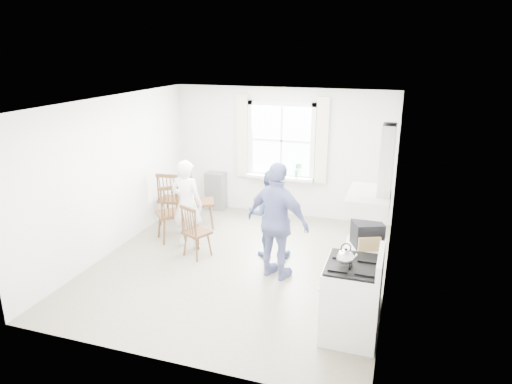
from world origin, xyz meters
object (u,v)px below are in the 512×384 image
Objects in this scene: windsor_chair_a at (169,193)px; person_right at (278,222)px; person_left at (187,204)px; stereo_stack at (367,234)px; low_cabinet at (363,276)px; windsor_chair_b at (192,226)px; person_mid at (270,214)px; windsor_chair_c at (172,207)px; gas_stove at (352,299)px.

person_right is at bearing -28.72° from windsor_chair_a.
person_left reaches higher than windsor_chair_a.
stereo_stack is at bearing -25.56° from windsor_chair_a.
windsor_chair_b reaches higher than low_cabinet.
windsor_chair_b is at bearing 10.64° from person_right.
windsor_chair_a is at bearing -10.45° from person_right.
person_left is at bearing 125.15° from windsor_chair_b.
windsor_chair_a is at bearing 154.44° from stereo_stack.
person_mid is at bearing -173.10° from person_left.
windsor_chair_c reaches higher than low_cabinet.
person_mid is at bearing -46.86° from person_right.
windsor_chair_b is at bearing 167.14° from low_cabinet.
windsor_chair_c is (0.44, -0.72, 0.01)m from windsor_chair_a.
windsor_chair_b is (-2.82, 0.65, -0.50)m from stereo_stack.
windsor_chair_c reaches higher than windsor_chair_b.
person_right is at bearing 99.13° from person_mid.
low_cabinet is 0.98× the size of windsor_chair_b.
windsor_chair_a is 2.93m from person_right.
person_right reaches higher than windsor_chair_b.
person_mid is (-1.62, 1.12, 0.29)m from low_cabinet.
stereo_stack reaches higher than windsor_chair_c.
low_cabinet is 0.85× the size of windsor_chair_a.
low_cabinet is 0.57× the size of person_left.
stereo_stack reaches higher than low_cabinet.
windsor_chair_a is at bearing -43.43° from person_left.
windsor_chair_c is at bearing 151.49° from gas_stove.
person_left is 1.86m from person_right.
windsor_chair_b is 0.51× the size of person_right.
windsor_chair_b is at bearing 166.95° from stereo_stack.
low_cabinet is 1.45m from person_right.
person_right reaches higher than windsor_chair_c.
person_mid is (-1.63, 1.13, -0.32)m from stereo_stack.
person_left is 1.06× the size of person_mid.
person_left reaches higher than gas_stove.
person_left is at bearing 161.58° from stereo_stack.
low_cabinet is at bearing 84.32° from gas_stove.
low_cabinet is 0.61m from stereo_stack.
stereo_stack reaches higher than windsor_chair_b.
stereo_stack is at bearing -18.29° from windsor_chair_c.
low_cabinet is 1.99m from person_mid.
person_right reaches higher than windsor_chair_a.
person_left is 0.88× the size of person_right.
windsor_chair_a is 1.15m from person_left.
person_left is (-3.07, 1.02, 0.33)m from low_cabinet.
windsor_chair_b is 0.62× the size of person_mid.
stereo_stack is 0.42× the size of windsor_chair_c.
windsor_chair_b is at bearing 6.22° from person_mid.
person_mid reaches higher than windsor_chair_a.
stereo_stack is 0.29× the size of person_left.
gas_stove is 3.83m from windsor_chair_c.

